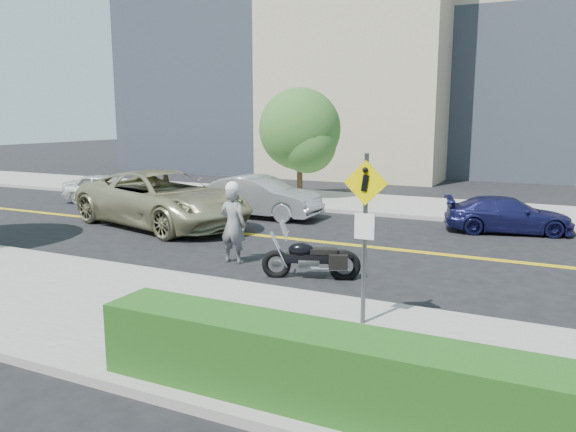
{
  "coord_description": "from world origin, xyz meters",
  "views": [
    {
      "loc": [
        7.15,
        -15.39,
        3.76
      ],
      "look_at": [
        0.86,
        -2.46,
        1.2
      ],
      "focal_mm": 35.0,
      "sensor_mm": 36.0,
      "label": 1
    }
  ],
  "objects_px": {
    "parked_car_silver": "(259,197)",
    "motorcycle": "(311,250)",
    "motorcyclist": "(233,222)",
    "pedestrian_sign": "(365,223)",
    "parked_car_blue": "(508,215)",
    "suv": "(163,199)",
    "parked_car_white": "(107,188)"
  },
  "relations": [
    {
      "from": "suv",
      "to": "parked_car_silver",
      "type": "distance_m",
      "value": 3.69
    },
    {
      "from": "parked_car_white",
      "to": "parked_car_silver",
      "type": "distance_m",
      "value": 7.69
    },
    {
      "from": "motorcyclist",
      "to": "parked_car_blue",
      "type": "relative_size",
      "value": 0.53
    },
    {
      "from": "parked_car_white",
      "to": "parked_car_blue",
      "type": "xyz_separation_m",
      "value": [
        16.38,
        0.94,
        -0.06
      ]
    },
    {
      "from": "motorcyclist",
      "to": "pedestrian_sign",
      "type": "bearing_deg",
      "value": 146.01
    },
    {
      "from": "motorcyclist",
      "to": "parked_car_white",
      "type": "bearing_deg",
      "value": -31.36
    },
    {
      "from": "motorcyclist",
      "to": "motorcycle",
      "type": "xyz_separation_m",
      "value": [
        2.4,
        -0.43,
        -0.38
      ]
    },
    {
      "from": "motorcycle",
      "to": "parked_car_silver",
      "type": "bearing_deg",
      "value": 106.57
    },
    {
      "from": "motorcycle",
      "to": "parked_car_silver",
      "type": "xyz_separation_m",
      "value": [
        -5.03,
        6.62,
        0.09
      ]
    },
    {
      "from": "parked_car_silver",
      "to": "parked_car_blue",
      "type": "height_order",
      "value": "parked_car_silver"
    },
    {
      "from": "suv",
      "to": "motorcycle",
      "type": "bearing_deg",
      "value": -101.97
    },
    {
      "from": "motorcyclist",
      "to": "parked_car_silver",
      "type": "bearing_deg",
      "value": -66.94
    },
    {
      "from": "parked_car_silver",
      "to": "parked_car_white",
      "type": "bearing_deg",
      "value": 89.44
    },
    {
      "from": "motorcyclist",
      "to": "suv",
      "type": "xyz_separation_m",
      "value": [
        -4.78,
        3.2,
        -0.11
      ]
    },
    {
      "from": "pedestrian_sign",
      "to": "parked_car_blue",
      "type": "relative_size",
      "value": 0.75
    },
    {
      "from": "motorcyclist",
      "to": "suv",
      "type": "relative_size",
      "value": 0.31
    },
    {
      "from": "suv",
      "to": "parked_car_silver",
      "type": "xyz_separation_m",
      "value": [
        2.15,
        2.99,
        -0.18
      ]
    },
    {
      "from": "suv",
      "to": "pedestrian_sign",
      "type": "bearing_deg",
      "value": -109.07
    },
    {
      "from": "pedestrian_sign",
      "to": "parked_car_blue",
      "type": "height_order",
      "value": "pedestrian_sign"
    },
    {
      "from": "pedestrian_sign",
      "to": "parked_car_blue",
      "type": "distance_m",
      "value": 10.51
    },
    {
      "from": "parked_car_silver",
      "to": "motorcycle",
      "type": "bearing_deg",
      "value": -142.53
    },
    {
      "from": "pedestrian_sign",
      "to": "motorcycle",
      "type": "bearing_deg",
      "value": 129.08
    },
    {
      "from": "motorcyclist",
      "to": "motorcycle",
      "type": "distance_m",
      "value": 2.47
    },
    {
      "from": "pedestrian_sign",
      "to": "motorcycle",
      "type": "distance_m",
      "value": 3.63
    },
    {
      "from": "pedestrian_sign",
      "to": "parked_car_silver",
      "type": "bearing_deg",
      "value": 127.76
    },
    {
      "from": "parked_car_white",
      "to": "suv",
      "type": "bearing_deg",
      "value": -130.94
    },
    {
      "from": "motorcycle",
      "to": "parked_car_blue",
      "type": "bearing_deg",
      "value": 43.79
    },
    {
      "from": "pedestrian_sign",
      "to": "motorcyclist",
      "type": "distance_m",
      "value": 5.56
    },
    {
      "from": "motorcycle",
      "to": "parked_car_blue",
      "type": "distance_m",
      "value": 8.5
    },
    {
      "from": "parked_car_silver",
      "to": "parked_car_blue",
      "type": "relative_size",
      "value": 1.17
    },
    {
      "from": "suv",
      "to": "parked_car_white",
      "type": "bearing_deg",
      "value": 75.59
    },
    {
      "from": "pedestrian_sign",
      "to": "motorcycle",
      "type": "height_order",
      "value": "pedestrian_sign"
    }
  ]
}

